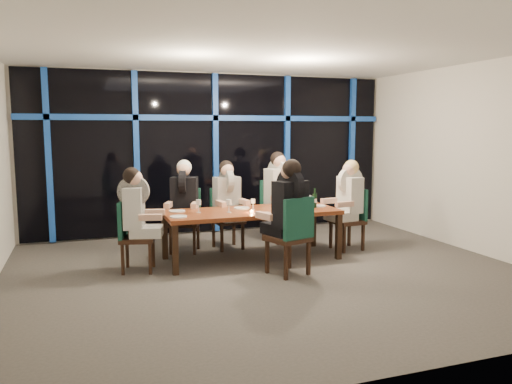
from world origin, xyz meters
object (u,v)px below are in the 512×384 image
(chair_far_mid, at_px, (226,215))
(wine_bottle, at_px, (315,200))
(diner_far_right, at_px, (280,184))
(chair_far_right, at_px, (276,207))
(diner_end_left, at_px, (137,204))
(diner_near_mid, at_px, (288,200))
(chair_end_right, at_px, (352,215))
(chair_near_mid, at_px, (293,232))
(diner_far_mid, at_px, (228,192))
(chair_end_left, at_px, (131,232))
(diner_end_right, at_px, (348,192))
(diner_far_left, at_px, (184,193))
(dining_table, at_px, (252,215))
(water_pitcher, at_px, (306,202))
(chair_far_left, at_px, (185,216))

(chair_far_mid, distance_m, wine_bottle, 1.53)
(wine_bottle, bearing_deg, diner_far_right, 98.35)
(chair_far_right, height_order, diner_end_left, diner_end_left)
(diner_end_left, relative_size, wine_bottle, 3.18)
(diner_end_left, xyz_separation_m, diner_near_mid, (1.90, -0.83, 0.08))
(chair_far_right, distance_m, diner_far_right, 0.43)
(chair_end_right, relative_size, wine_bottle, 3.31)
(chair_near_mid, xyz_separation_m, diner_far_mid, (-0.39, 1.76, 0.35))
(chair_far_right, height_order, chair_end_left, chair_far_right)
(chair_near_mid, bearing_deg, chair_far_mid, -95.41)
(diner_end_left, bearing_deg, diner_far_right, -53.01)
(chair_far_mid, relative_size, wine_bottle, 3.28)
(chair_end_left, distance_m, diner_end_right, 3.47)
(diner_near_mid, bearing_deg, diner_far_left, -74.97)
(chair_near_mid, relative_size, diner_end_right, 1.10)
(wine_bottle, bearing_deg, chair_end_right, 11.05)
(wine_bottle, bearing_deg, dining_table, 175.33)
(chair_far_right, distance_m, chair_end_left, 2.83)
(dining_table, relative_size, diner_far_right, 2.50)
(diner_end_left, height_order, diner_near_mid, diner_near_mid)
(diner_end_left, relative_size, water_pitcher, 4.33)
(wine_bottle, bearing_deg, diner_end_left, 179.97)
(dining_table, bearing_deg, diner_far_left, 138.14)
(dining_table, bearing_deg, chair_end_right, 2.07)
(dining_table, xyz_separation_m, diner_far_right, (0.85, 0.98, 0.34))
(diner_far_left, distance_m, water_pitcher, 1.95)
(dining_table, bearing_deg, diner_far_mid, 101.10)
(diner_end_right, distance_m, diner_near_mid, 1.75)
(diner_far_left, distance_m, diner_far_mid, 0.72)
(water_pitcher, bearing_deg, chair_near_mid, -125.19)
(diner_far_left, bearing_deg, diner_far_right, 28.32)
(chair_far_left, xyz_separation_m, diner_far_mid, (0.69, -0.09, 0.38))
(dining_table, xyz_separation_m, chair_far_mid, (-0.16, 0.85, -0.13))
(dining_table, distance_m, diner_far_mid, 0.83)
(chair_far_mid, relative_size, diner_end_left, 1.03)
(wine_bottle, xyz_separation_m, water_pitcher, (-0.21, -0.15, -0.00))
(chair_end_right, distance_m, wine_bottle, 0.82)
(diner_far_right, relative_size, water_pitcher, 4.70)
(chair_end_left, bearing_deg, chair_far_mid, -46.10)
(chair_far_mid, height_order, diner_far_mid, diner_far_mid)
(chair_end_left, relative_size, wine_bottle, 3.27)
(chair_far_left, bearing_deg, diner_far_mid, 14.38)
(chair_end_right, xyz_separation_m, diner_end_left, (-3.44, -0.14, 0.38))
(chair_far_mid, height_order, chair_end_left, chair_far_mid)
(chair_near_mid, bearing_deg, diner_end_left, -42.91)
(chair_near_mid, relative_size, water_pitcher, 4.82)
(chair_far_right, bearing_deg, diner_end_right, -68.50)
(chair_far_left, xyz_separation_m, diner_far_right, (1.69, 0.12, 0.46))
(diner_end_right, bearing_deg, diner_far_right, -144.89)
(chair_end_left, bearing_deg, wine_bottle, -76.02)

